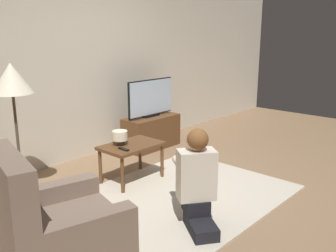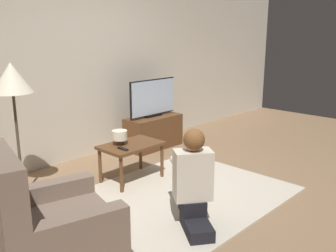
% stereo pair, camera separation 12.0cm
% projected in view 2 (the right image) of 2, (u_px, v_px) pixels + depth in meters
% --- Properties ---
extents(ground_plane, '(10.00, 10.00, 0.00)m').
position_uv_depth(ground_plane, '(181.00, 196.00, 4.12)').
color(ground_plane, '#896B4C').
extents(wall_back, '(10.00, 0.06, 2.60)m').
position_uv_depth(wall_back, '(76.00, 66.00, 5.09)').
color(wall_back, beige).
rests_on(wall_back, ground_plane).
extents(rug, '(2.27, 1.82, 0.02)m').
position_uv_depth(rug, '(181.00, 195.00, 4.11)').
color(rug, beige).
rests_on(rug, ground_plane).
extents(tv_stand, '(0.90, 0.41, 0.49)m').
position_uv_depth(tv_stand, '(153.00, 132.00, 5.78)').
color(tv_stand, brown).
rests_on(tv_stand, ground_plane).
extents(tv, '(0.89, 0.08, 0.57)m').
position_uv_depth(tv, '(153.00, 98.00, 5.65)').
color(tv, black).
rests_on(tv, tv_stand).
extents(coffee_table, '(0.72, 0.47, 0.46)m').
position_uv_depth(coffee_table, '(131.00, 149.00, 4.44)').
color(coffee_table, brown).
rests_on(coffee_table, ground_plane).
extents(floor_lamp, '(0.42, 0.42, 1.46)m').
position_uv_depth(floor_lamp, '(12.00, 84.00, 3.83)').
color(floor_lamp, '#4C4233').
rests_on(floor_lamp, ground_plane).
extents(armchair, '(0.97, 0.96, 1.00)m').
position_uv_depth(armchair, '(51.00, 236.00, 2.71)').
color(armchair, '#7A6656').
rests_on(armchair, ground_plane).
extents(person_kneeling, '(0.65, 0.78, 0.92)m').
position_uv_depth(person_kneeling, '(193.00, 179.00, 3.38)').
color(person_kneeling, black).
rests_on(person_kneeling, rug).
extents(table_lamp, '(0.18, 0.18, 0.17)m').
position_uv_depth(table_lamp, '(120.00, 136.00, 4.38)').
color(table_lamp, '#4C3823').
rests_on(table_lamp, coffee_table).
extents(remote, '(0.04, 0.15, 0.02)m').
position_uv_depth(remote, '(123.00, 149.00, 4.22)').
color(remote, black).
rests_on(remote, coffee_table).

